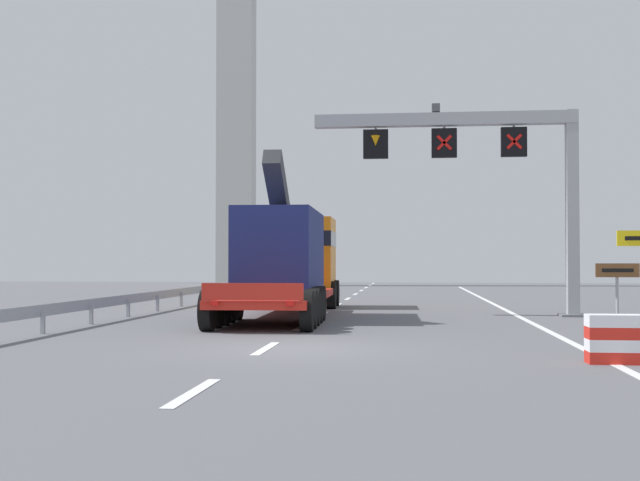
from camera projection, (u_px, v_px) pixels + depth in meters
name	position (u px, v px, depth m)	size (l,w,h in m)	color
ground	(293.00, 349.00, 17.47)	(112.00, 112.00, 0.00)	#5B5B60
lane_markings	(348.00, 299.00, 40.91)	(0.20, 61.64, 0.01)	silver
edge_line_right	(515.00, 314.00, 28.72)	(0.20, 63.00, 0.01)	silver
overhead_lane_gantry	(485.00, 156.00, 28.22)	(9.34, 0.90, 7.39)	#9EA0A5
heavy_haul_truck_red	(290.00, 258.00, 29.14)	(3.33, 14.12, 5.30)	red
tourist_info_sign_brown	(617.00, 277.00, 26.61)	(1.40, 0.15, 1.82)	#9EA0A5
crash_barrier_striped	(615.00, 339.00, 14.92)	(1.00, 0.50, 0.90)	red
guardrail_left	(156.00, 296.00, 30.70)	(0.13, 29.05, 0.76)	#999EA3
bridge_pylon_distant	(237.00, 26.00, 64.33)	(9.00, 2.00, 40.31)	#B7B7B2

